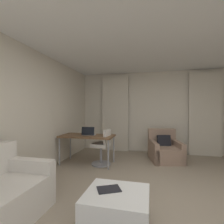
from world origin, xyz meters
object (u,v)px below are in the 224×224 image
at_px(armchair, 165,151).
at_px(laptop, 89,133).
at_px(desk, 87,137).
at_px(magazine_open, 109,189).
at_px(coffee_table, 117,208).
at_px(desk_chair, 103,149).

height_order(armchair, laptop, laptop).
relative_size(desk, laptop, 3.91).
bearing_deg(magazine_open, armchair, 72.43).
bearing_deg(desk, coffee_table, -59.56).
xyz_separation_m(desk_chair, coffee_table, (0.79, -2.02, -0.20)).
xyz_separation_m(armchair, laptop, (-1.91, -0.74, 0.51)).
relative_size(armchair, desk_chair, 1.16).
height_order(armchair, magazine_open, armchair).
xyz_separation_m(desk, desk_chair, (0.40, 0.00, -0.27)).
distance_m(armchair, desk, 2.12).
distance_m(desk_chair, coffee_table, 2.18).
height_order(laptop, magazine_open, laptop).
height_order(coffee_table, magazine_open, magazine_open).
height_order(laptop, coffee_table, laptop).
relative_size(desk, magazine_open, 3.96).
distance_m(coffee_table, magazine_open, 0.23).
height_order(desk, coffee_table, desk).
height_order(armchair, coffee_table, armchair).
relative_size(desk_chair, magazine_open, 2.59).
relative_size(desk, desk_chair, 1.53).
distance_m(armchair, coffee_table, 2.87).
distance_m(desk, coffee_table, 2.39).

